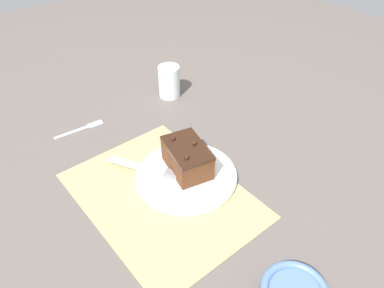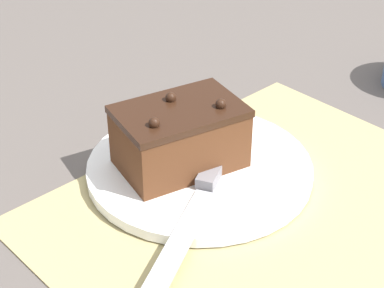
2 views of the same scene
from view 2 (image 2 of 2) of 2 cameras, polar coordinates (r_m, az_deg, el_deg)
The scene contains 5 objects.
ground_plane at distance 0.69m, azimuth 5.85°, elevation -5.43°, with size 3.00×3.00×0.00m, color #544C47.
placemat_woven at distance 0.69m, azimuth 5.86°, elevation -5.30°, with size 0.46×0.34×0.00m, color tan.
cake_plate at distance 0.73m, azimuth 0.67°, elevation -2.14°, with size 0.26×0.26×0.01m.
chocolate_cake at distance 0.71m, azimuth -1.09°, elevation 0.69°, with size 0.15×0.12×0.08m.
serving_knife at distance 0.68m, azimuth 0.99°, elevation -4.02°, with size 0.22×0.13×0.01m.
Camera 2 is at (0.42, 0.35, 0.43)m, focal length 60.00 mm.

